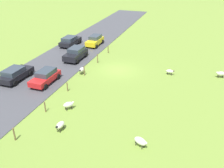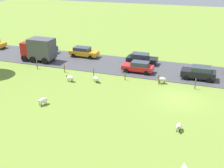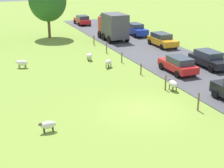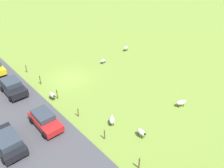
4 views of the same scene
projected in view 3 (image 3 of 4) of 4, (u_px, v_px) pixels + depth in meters
name	position (u px, v px, depth m)	size (l,w,h in m)	color
ground_plane	(142.00, 111.00, 22.73)	(160.00, 160.00, 0.00)	olive
sheep_0	(22.00, 63.00, 32.03)	(1.21, 0.93, 0.78)	silver
sheep_1	(48.00, 125.00, 19.66)	(1.03, 0.45, 0.67)	silver
sheep_2	(108.00, 62.00, 32.21)	(1.04, 1.07, 0.78)	silver
sheep_3	(173.00, 84.00, 26.20)	(0.55, 1.11, 0.82)	beige
sheep_5	(89.00, 55.00, 34.62)	(0.58, 1.09, 0.79)	silver
tree_1	(47.00, 0.00, 44.21)	(4.91, 4.91, 7.77)	brown
fence_post_1	(198.00, 102.00, 22.53)	(0.12, 0.12, 1.28)	brown
fence_post_2	(166.00, 83.00, 26.29)	(0.12, 0.12, 1.22)	brown
fence_post_3	(141.00, 69.00, 30.07)	(0.12, 0.12, 1.03)	brown
fence_post_4	(122.00, 57.00, 33.81)	(0.12, 0.12, 1.08)	brown
fence_post_5	(106.00, 48.00, 37.54)	(0.12, 0.12, 1.17)	brown
fence_post_6	(94.00, 40.00, 41.29)	(0.12, 0.12, 1.22)	brown
truck_0	(113.00, 26.00, 43.39)	(2.70, 4.81, 3.43)	#B21919
car_0	(136.00, 29.00, 46.76)	(1.95, 4.40, 1.63)	#1933B2
car_1	(178.00, 64.00, 30.33)	(1.96, 4.18, 1.49)	red
car_2	(107.00, 20.00, 55.19)	(2.04, 4.16, 1.56)	orange
car_4	(209.00, 59.00, 32.08)	(2.12, 4.43, 1.51)	black
car_6	(162.00, 40.00, 40.41)	(2.07, 4.50, 1.54)	orange
car_8	(82.00, 20.00, 55.43)	(1.99, 4.01, 1.49)	red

